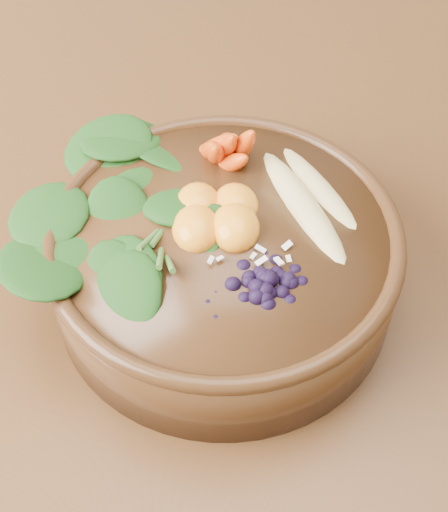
{
  "coord_description": "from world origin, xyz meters",
  "views": [
    {
      "loc": [
        -0.27,
        -0.56,
        1.3
      ],
      "look_at": [
        -0.24,
        -0.14,
        0.8
      ],
      "focal_mm": 50.0,
      "sensor_mm": 36.0,
      "label": 1
    }
  ],
  "objects": [
    {
      "name": "stoneware_bowl",
      "position": [
        -0.24,
        -0.14,
        0.79
      ],
      "size": [
        0.42,
        0.42,
        0.09
      ],
      "primitive_type": "cylinder",
      "rotation": [
        0.0,
        0.0,
        0.4
      ],
      "color": "#492B14",
      "rests_on": "dining_table"
    },
    {
      "name": "carrot_cluster",
      "position": [
        -0.23,
        -0.04,
        0.88
      ],
      "size": [
        0.09,
        0.09,
        0.09
      ],
      "primitive_type": null,
      "rotation": [
        0.0,
        0.0,
        0.4
      ],
      "color": "#D34312",
      "rests_on": "stoneware_bowl"
    },
    {
      "name": "coconut_flakes",
      "position": [
        -0.23,
        -0.16,
        0.84
      ],
      "size": [
        0.12,
        0.11,
        0.01
      ],
      "primitive_type": null,
      "rotation": [
        0.0,
        0.0,
        0.4
      ],
      "color": "white",
      "rests_on": "stoneware_bowl"
    },
    {
      "name": "dining_table",
      "position": [
        0.0,
        0.0,
        0.66
      ],
      "size": [
        1.6,
        0.9,
        0.75
      ],
      "color": "#331C0C",
      "rests_on": "ground"
    },
    {
      "name": "ground",
      "position": [
        0.0,
        0.0,
        0.0
      ],
      "size": [
        4.0,
        4.0,
        0.0
      ],
      "primitive_type": "plane",
      "color": "#381E0F",
      "rests_on": "ground"
    },
    {
      "name": "banana_halves",
      "position": [
        -0.16,
        -0.1,
        0.85
      ],
      "size": [
        0.11,
        0.19,
        0.03
      ],
      "rotation": [
        0.0,
        0.0,
        0.4
      ],
      "color": "#E0CC84",
      "rests_on": "stoneware_bowl"
    },
    {
      "name": "kale_heap",
      "position": [
        -0.32,
        -0.1,
        0.86
      ],
      "size": [
        0.26,
        0.25,
        0.05
      ],
      "primitive_type": null,
      "rotation": [
        0.0,
        0.0,
        0.4
      ],
      "color": "#1C4B15",
      "rests_on": "stoneware_bowl"
    },
    {
      "name": "blueberry_pile",
      "position": [
        -0.22,
        -0.2,
        0.86
      ],
      "size": [
        0.18,
        0.16,
        0.04
      ],
      "primitive_type": null,
      "rotation": [
        0.0,
        0.0,
        0.4
      ],
      "color": "black",
      "rests_on": "stoneware_bowl"
    },
    {
      "name": "mandarin_cluster",
      "position": [
        -0.25,
        -0.12,
        0.85
      ],
      "size": [
        0.12,
        0.13,
        0.04
      ],
      "primitive_type": null,
      "rotation": [
        0.0,
        0.0,
        0.4
      ],
      "color": "orange",
      "rests_on": "stoneware_bowl"
    }
  ]
}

